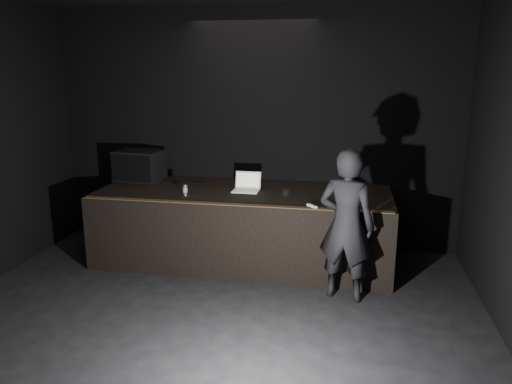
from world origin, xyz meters
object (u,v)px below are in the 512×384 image
object	(u,v)px
stage_monitor	(139,166)
person	(346,225)
laptop	(247,186)
beer_can	(185,190)
stage_riser	(244,226)

from	to	relation	value
stage_monitor	person	bearing A→B (deg)	-16.83
laptop	beer_can	size ratio (longest dim) A/B	2.40
stage_monitor	beer_can	xyz separation A→B (m)	(0.97, -0.76, -0.15)
stage_riser	stage_monitor	xyz separation A→B (m)	(-1.67, 0.38, 0.73)
stage_monitor	beer_can	world-z (taller)	stage_monitor
stage_monitor	laptop	distance (m)	1.75
stage_riser	person	xyz separation A→B (m)	(1.41, -0.95, 0.39)
stage_riser	laptop	distance (m)	0.57
laptop	stage_riser	bearing A→B (deg)	-125.65
stage_riser	stage_monitor	distance (m)	1.86
stage_riser	person	world-z (taller)	person
stage_monitor	person	world-z (taller)	person
stage_riser	laptop	world-z (taller)	laptop
stage_monitor	laptop	size ratio (longest dim) A/B	2.02
beer_can	person	world-z (taller)	person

